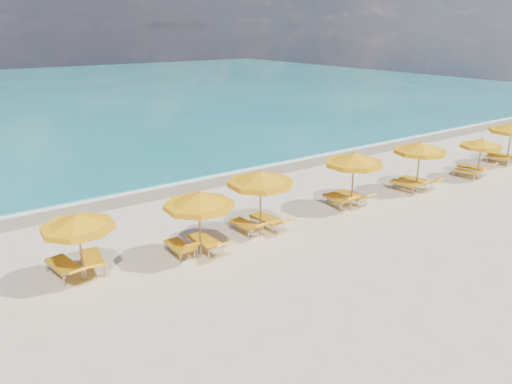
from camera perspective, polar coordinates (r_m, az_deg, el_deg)
ground_plane at (r=19.73m, az=2.56°, el=-4.43°), size 120.00×120.00×0.00m
ocean at (r=63.69m, az=-25.71°, el=9.78°), size 120.00×80.00×0.30m
wet_sand_band at (r=25.58m, az=-7.76°, el=0.85°), size 120.00×2.60×0.01m
foam_line at (r=26.26m, az=-8.60°, el=1.28°), size 120.00×1.20×0.03m
whitecap_near at (r=32.57m, az=-25.38°, el=3.05°), size 14.00×0.36×0.05m
whitecap_far at (r=43.50m, az=-8.94°, el=8.11°), size 18.00×0.30×0.05m
umbrella_2 at (r=16.19m, az=-19.72°, el=-3.36°), size 2.84×2.84×2.29m
umbrella_3 at (r=16.85m, az=-6.56°, el=-1.03°), size 3.07×3.07×2.44m
umbrella_4 at (r=18.76m, az=0.52°, el=1.51°), size 3.21×3.21×2.58m
umbrella_5 at (r=21.88m, az=11.14°, el=3.64°), size 3.30×3.30×2.58m
umbrella_6 at (r=25.02m, az=18.26°, el=4.78°), size 2.70×2.70×2.52m
umbrella_7 at (r=28.54m, az=24.38°, el=5.06°), size 2.15×2.15×2.17m
umbrella_8 at (r=32.18m, az=27.21°, el=6.52°), size 3.18×3.18×2.49m
lounger_2_left at (r=17.29m, az=-21.02°, el=-8.33°), size 0.92×2.11×0.75m
lounger_2_right at (r=17.45m, az=-18.18°, el=-7.75°), size 1.01×2.10×0.75m
lounger_3_left at (r=17.73m, az=-8.66°, el=-6.59°), size 0.65×1.75×0.87m
lounger_3_right at (r=17.94m, az=-5.69°, el=-6.11°), size 0.75×2.04×0.79m
lounger_4_left at (r=19.39m, az=-1.18°, el=-4.14°), size 0.66×1.81×0.75m
lounger_4_right at (r=19.84m, az=1.36°, el=-3.55°), size 0.81×2.04×0.73m
lounger_5_left at (r=22.46m, az=9.29°, el=-1.13°), size 0.87×1.95×0.83m
lounger_5_right at (r=23.02m, az=10.83°, el=-0.72°), size 0.74×1.99×0.77m
lounger_6_left at (r=25.34m, az=16.73°, el=0.59°), size 0.88×1.96×0.78m
lounger_6_right at (r=26.01m, az=17.90°, el=0.96°), size 1.04×2.14×0.78m
lounger_7_left at (r=28.67m, az=22.97°, el=1.89°), size 0.74×1.70×0.75m
lounger_7_right at (r=29.46m, az=23.58°, el=2.29°), size 0.93×2.00×0.87m
lounger_8_left at (r=32.34m, az=26.11°, el=3.26°), size 0.69×1.81×0.83m
lounger_8_right at (r=33.12m, az=26.30°, el=3.56°), size 0.91×1.86×0.88m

